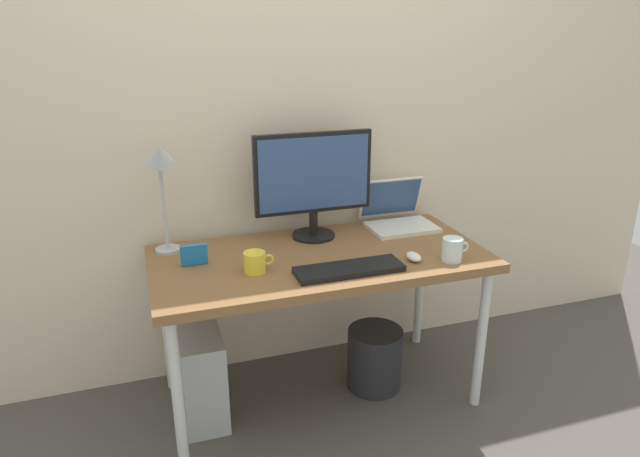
% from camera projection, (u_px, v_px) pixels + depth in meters
% --- Properties ---
extents(ground_plane, '(6.00, 6.00, 0.00)m').
position_uv_depth(ground_plane, '(320.00, 394.00, 2.69)').
color(ground_plane, '#4C4742').
extents(back_wall, '(4.40, 0.04, 2.60)m').
position_uv_depth(back_wall, '(292.00, 106.00, 2.61)').
color(back_wall, beige).
rests_on(back_wall, ground_plane).
extents(desk, '(1.44, 0.70, 0.72)m').
position_uv_depth(desk, '(320.00, 268.00, 2.46)').
color(desk, brown).
rests_on(desk, ground_plane).
extents(monitor, '(0.55, 0.20, 0.49)m').
position_uv_depth(monitor, '(313.00, 179.00, 2.55)').
color(monitor, black).
rests_on(monitor, desk).
extents(laptop, '(0.32, 0.28, 0.22)m').
position_uv_depth(laptop, '(397.00, 215.00, 2.78)').
color(laptop, silver).
rests_on(laptop, desk).
extents(desk_lamp, '(0.11, 0.16, 0.50)m').
position_uv_depth(desk_lamp, '(161.00, 173.00, 2.33)').
color(desk_lamp, '#B2B2B7').
rests_on(desk_lamp, desk).
extents(keyboard, '(0.44, 0.14, 0.02)m').
position_uv_depth(keyboard, '(349.00, 269.00, 2.27)').
color(keyboard, black).
rests_on(keyboard, desk).
extents(mouse, '(0.06, 0.09, 0.03)m').
position_uv_depth(mouse, '(414.00, 257.00, 2.38)').
color(mouse, silver).
rests_on(mouse, desk).
extents(coffee_mug, '(0.12, 0.09, 0.08)m').
position_uv_depth(coffee_mug, '(255.00, 262.00, 2.26)').
color(coffee_mug, yellow).
rests_on(coffee_mug, desk).
extents(glass_cup, '(0.12, 0.09, 0.10)m').
position_uv_depth(glass_cup, '(453.00, 249.00, 2.37)').
color(glass_cup, silver).
rests_on(glass_cup, desk).
extents(photo_frame, '(0.11, 0.03, 0.09)m').
position_uv_depth(photo_frame, '(194.00, 255.00, 2.32)').
color(photo_frame, '#1E72BF').
rests_on(photo_frame, desk).
extents(computer_tower, '(0.18, 0.36, 0.42)m').
position_uv_depth(computer_tower, '(202.00, 374.00, 2.48)').
color(computer_tower, '#B2B2B7').
rests_on(computer_tower, ground_plane).
extents(wastebasket, '(0.26, 0.26, 0.30)m').
position_uv_depth(wastebasket, '(375.00, 358.00, 2.71)').
color(wastebasket, '#232328').
rests_on(wastebasket, ground_plane).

